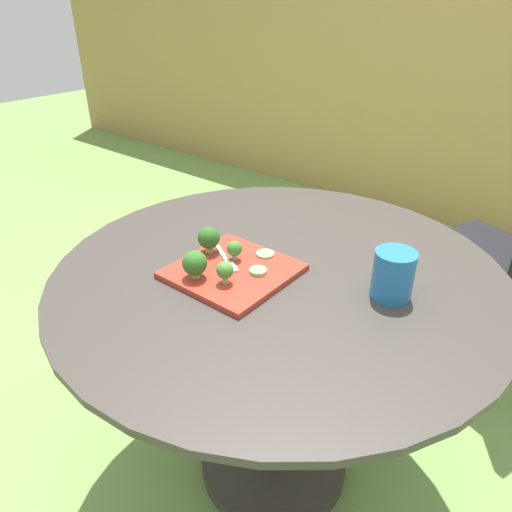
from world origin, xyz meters
The scene contains 12 objects.
ground_plane centered at (0.00, 0.00, 0.00)m, with size 12.00×12.00×0.00m, color #70994C.
bamboo_fence centered at (0.00, 2.12, 0.66)m, with size 8.00×0.08×1.32m, color #9E7F47.
patio_table centered at (0.00, 0.00, 0.50)m, with size 1.07×1.07×0.71m.
salad_plate centered at (-0.07, -0.09, 0.72)m, with size 0.26×0.26×0.01m, color #AD3323.
drinking_glass centered at (0.26, 0.06, 0.76)m, with size 0.09×0.09×0.11m.
fork centered at (-0.11, -0.07, 0.73)m, with size 0.14×0.09×0.00m.
broccoli_floret_0 centered at (-0.04, -0.14, 0.76)m, with size 0.04×0.04×0.05m.
broccoli_floret_1 centered at (-0.11, -0.17, 0.76)m, with size 0.06×0.06×0.06m.
broccoli_floret_2 centered at (-0.17, -0.06, 0.76)m, with size 0.05×0.05×0.07m.
broccoli_floret_3 centered at (-0.09, -0.05, 0.75)m, with size 0.04×0.04×0.05m.
cucumber_slice_0 centered at (-0.05, 0.01, 0.73)m, with size 0.04×0.04×0.01m, color #8EB766.
cucumber_slice_1 centered at (-0.01, -0.06, 0.73)m, with size 0.04×0.04×0.01m, color #8EB766.
Camera 1 is at (0.57, -0.79, 1.29)m, focal length 33.41 mm.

